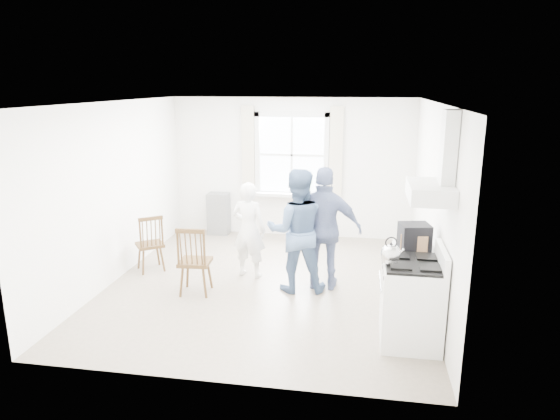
% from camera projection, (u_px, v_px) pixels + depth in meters
% --- Properties ---
extents(room_shell, '(4.62, 5.12, 2.64)m').
position_uv_depth(room_shell, '(266.00, 197.00, 6.95)').
color(room_shell, gray).
rests_on(room_shell, ground).
extents(window_assembly, '(1.88, 0.24, 1.70)m').
position_uv_depth(window_assembly, '(292.00, 160.00, 9.25)').
color(window_assembly, white).
rests_on(window_assembly, room_shell).
extents(range_hood, '(0.45, 0.76, 0.94)m').
position_uv_depth(range_hood, '(436.00, 177.00, 5.18)').
color(range_hood, silver).
rests_on(range_hood, room_shell).
extents(shelf_unit, '(0.40, 0.30, 0.80)m').
position_uv_depth(shelf_unit, '(219.00, 214.00, 9.63)').
color(shelf_unit, gray).
rests_on(shelf_unit, ground).
extents(gas_stove, '(0.68, 0.76, 1.12)m').
position_uv_depth(gas_stove, '(412.00, 301.00, 5.56)').
color(gas_stove, white).
rests_on(gas_stove, ground).
extents(kettle, '(0.21, 0.21, 0.30)m').
position_uv_depth(kettle, '(391.00, 254.00, 5.39)').
color(kettle, silver).
rests_on(kettle, gas_stove).
extents(low_cabinet, '(0.50, 0.55, 0.90)m').
position_uv_depth(low_cabinet, '(412.00, 281.00, 6.23)').
color(low_cabinet, silver).
rests_on(low_cabinet, ground).
extents(stereo_stack, '(0.40, 0.37, 0.31)m').
position_uv_depth(stereo_stack, '(414.00, 236.00, 6.01)').
color(stereo_stack, black).
rests_on(stereo_stack, low_cabinet).
extents(cardboard_box, '(0.37, 0.31, 0.20)m').
position_uv_depth(cardboard_box, '(416.00, 242.00, 5.99)').
color(cardboard_box, '#8C6543').
rests_on(cardboard_box, low_cabinet).
extents(windsor_chair_a, '(0.53, 0.53, 0.91)m').
position_uv_depth(windsor_chair_a, '(151.00, 238.00, 7.61)').
color(windsor_chair_a, '#432C15').
rests_on(windsor_chair_a, ground).
extents(windsor_chair_b, '(0.45, 0.44, 0.99)m').
position_uv_depth(windsor_chair_b, '(193.00, 254.00, 6.74)').
color(windsor_chair_b, '#432C15').
rests_on(windsor_chair_b, ground).
extents(person_left, '(0.63, 0.63, 1.45)m').
position_uv_depth(person_left, '(249.00, 230.00, 7.42)').
color(person_left, white).
rests_on(person_left, ground).
extents(person_mid, '(0.97, 0.97, 1.73)m').
position_uv_depth(person_mid, '(297.00, 231.00, 6.88)').
color(person_mid, '#4B648B').
rests_on(person_mid, ground).
extents(person_right, '(1.06, 1.06, 1.75)m').
position_uv_depth(person_right, '(325.00, 229.00, 6.95)').
color(person_right, navy).
rests_on(person_right, ground).
extents(potted_plant, '(0.20, 0.20, 0.30)m').
position_uv_depth(potted_plant, '(308.00, 186.00, 9.23)').
color(potted_plant, '#317039').
rests_on(potted_plant, window_assembly).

